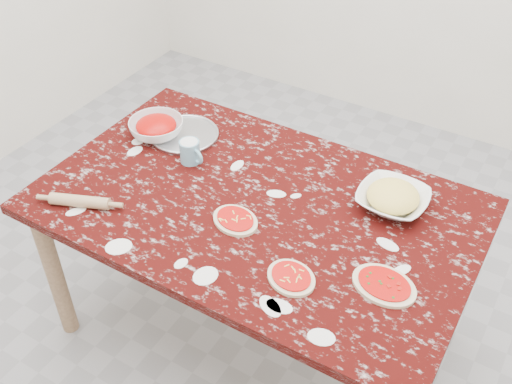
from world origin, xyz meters
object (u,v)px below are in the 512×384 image
object	(u,v)px
flour_mug	(190,151)
rolling_pin	(80,201)
sauce_bowl	(156,128)
worktable	(256,219)
pizza_tray	(185,135)
cheese_bowl	(392,200)

from	to	relation	value
flour_mug	rolling_pin	distance (m)	0.47
sauce_bowl	flour_mug	bearing A→B (deg)	-18.17
worktable	rolling_pin	bearing A→B (deg)	-147.35
worktable	pizza_tray	distance (m)	0.54
flour_mug	worktable	bearing A→B (deg)	-13.16
worktable	pizza_tray	bearing A→B (deg)	155.98
worktable	rolling_pin	world-z (taller)	rolling_pin
worktable	flour_mug	bearing A→B (deg)	166.84
worktable	cheese_bowl	world-z (taller)	cheese_bowl
worktable	pizza_tray	xyz separation A→B (m)	(-0.48, 0.21, 0.09)
pizza_tray	flour_mug	world-z (taller)	flour_mug
sauce_bowl	cheese_bowl	xyz separation A→B (m)	(1.02, 0.08, -0.00)
worktable	rolling_pin	distance (m)	0.65
worktable	pizza_tray	world-z (taller)	pizza_tray
pizza_tray	sauce_bowl	world-z (taller)	sauce_bowl
sauce_bowl	cheese_bowl	bearing A→B (deg)	4.32
sauce_bowl	cheese_bowl	world-z (taller)	sauce_bowl
sauce_bowl	cheese_bowl	size ratio (longest dim) A/B	0.90
pizza_tray	flour_mug	bearing A→B (deg)	-45.83
flour_mug	rolling_pin	xyz separation A→B (m)	(-0.19, -0.43, -0.03)
sauce_bowl	worktable	bearing A→B (deg)	-15.17
cheese_bowl	worktable	bearing A→B (deg)	-151.61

